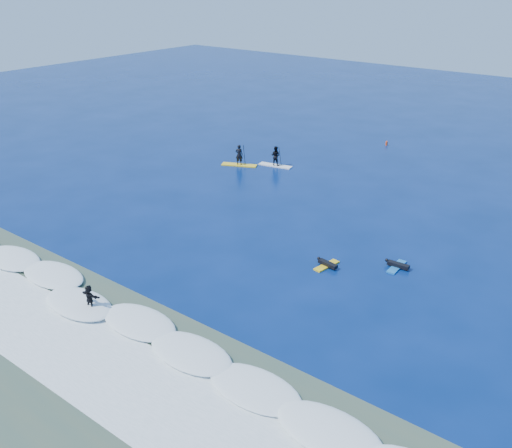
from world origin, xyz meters
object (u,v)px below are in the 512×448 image
Objects in this scene: prone_paddler_near at (327,264)px; prone_paddler_far at (397,266)px; sup_paddler_left at (239,158)px; marker_buoy at (387,143)px; sup_paddler_center at (275,158)px; wave_surfer at (90,298)px.

prone_paddler_near is 4.41m from prone_paddler_far.
marker_buoy is at bearing 36.96° from sup_paddler_left.
sup_paddler_left is 1.68× the size of prone_paddler_far.
sup_paddler_left is 3.45m from sup_paddler_center.
sup_paddler_center is at bearing 54.33° from prone_paddler_near.
wave_surfer is 3.68× the size of marker_buoy.
sup_paddler_left is at bearing -118.47° from marker_buoy.
sup_paddler_center is at bearing 98.14° from wave_surfer.
sup_paddler_left is 22.89m from prone_paddler_far.
prone_paddler_far is at bearing -62.57° from marker_buoy.
wave_surfer is at bearing 157.78° from prone_paddler_near.
prone_paddler_far is 0.97× the size of wave_surfer.
marker_buoy is at bearing 86.03° from wave_surfer.
prone_paddler_far is (17.93, -11.57, -0.70)m from sup_paddler_center.
sup_paddler_left is 1.62× the size of wave_surfer.
prone_paddler_far reaches higher than prone_paddler_near.
sup_paddler_center is 27.43m from wave_surfer.
marker_buoy is (-1.64, 39.46, -0.59)m from wave_surfer.
sup_paddler_center is 1.63× the size of prone_paddler_far.
marker_buoy is at bearing 27.58° from prone_paddler_near.
sup_paddler_center is at bearing 54.65° from prone_paddler_far.
prone_paddler_near is (14.36, -14.16, -0.71)m from sup_paddler_center.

